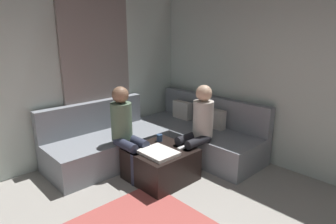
% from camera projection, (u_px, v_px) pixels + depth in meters
% --- Properties ---
extents(curtain_panel, '(0.06, 1.10, 2.50)m').
position_uv_depth(curtain_panel, '(97.00, 75.00, 4.29)').
color(curtain_panel, gray).
rests_on(curtain_panel, ground_plane).
extents(sectional_couch, '(2.10, 2.55, 0.87)m').
position_uv_depth(sectional_couch, '(160.00, 139.00, 4.40)').
color(sectional_couch, gray).
rests_on(sectional_couch, ground_plane).
extents(ottoman, '(0.76, 0.76, 0.42)m').
position_uv_depth(ottoman, '(161.00, 164.00, 3.71)').
color(ottoman, black).
rests_on(ottoman, ground_plane).
extents(folded_blanket, '(0.44, 0.36, 0.04)m').
position_uv_depth(folded_blanket, '(159.00, 153.00, 3.50)').
color(folded_blanket, white).
rests_on(folded_blanket, ottoman).
extents(coffee_mug, '(0.08, 0.08, 0.10)m').
position_uv_depth(coffee_mug, '(160.00, 138.00, 3.91)').
color(coffee_mug, '#334C72').
rests_on(coffee_mug, ottoman).
extents(game_remote, '(0.05, 0.15, 0.02)m').
position_uv_depth(game_remote, '(182.00, 148.00, 3.67)').
color(game_remote, white).
rests_on(game_remote, ottoman).
extents(person_on_couch_back, '(0.30, 0.60, 1.20)m').
position_uv_depth(person_on_couch_back, '(198.00, 126.00, 3.82)').
color(person_on_couch_back, black).
rests_on(person_on_couch_back, ground_plane).
extents(person_on_couch_side, '(0.60, 0.30, 1.20)m').
position_uv_depth(person_on_couch_side, '(126.00, 128.00, 3.72)').
color(person_on_couch_side, '#2D3347').
rests_on(person_on_couch_side, ground_plane).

